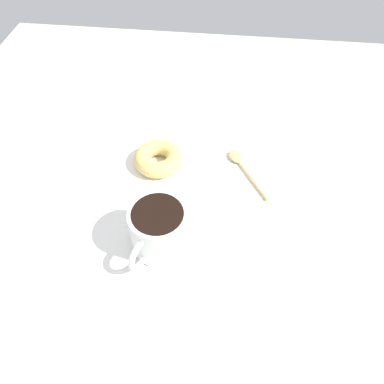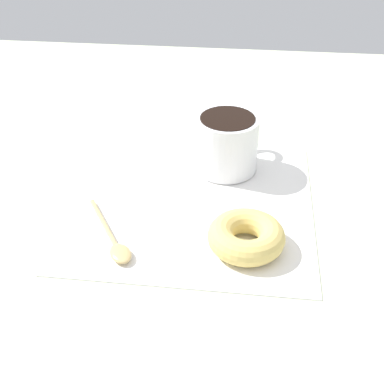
# 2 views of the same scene
# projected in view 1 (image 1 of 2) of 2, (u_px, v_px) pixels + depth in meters

# --- Properties ---
(ground_plane) EXTENTS (1.20, 1.20, 0.02)m
(ground_plane) POSITION_uv_depth(u_px,v_px,m) (207.00, 207.00, 0.66)
(ground_plane) COLOR beige
(napkin) EXTENTS (0.32, 0.32, 0.00)m
(napkin) POSITION_uv_depth(u_px,v_px,m) (192.00, 200.00, 0.66)
(napkin) COLOR white
(napkin) RESTS_ON ground_plane
(coffee_cup) EXTENTS (0.09, 0.12, 0.08)m
(coffee_cup) POSITION_uv_depth(u_px,v_px,m) (159.00, 229.00, 0.57)
(coffee_cup) COLOR white
(coffee_cup) RESTS_ON napkin
(donut) EXTENTS (0.09, 0.09, 0.03)m
(donut) POSITION_uv_depth(u_px,v_px,m) (158.00, 158.00, 0.70)
(donut) COLOR #E5C66B
(donut) RESTS_ON napkin
(spoon) EXTENTS (0.08, 0.12, 0.01)m
(spoon) POSITION_uv_depth(u_px,v_px,m) (240.00, 163.00, 0.71)
(spoon) COLOR #D8B772
(spoon) RESTS_ON napkin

